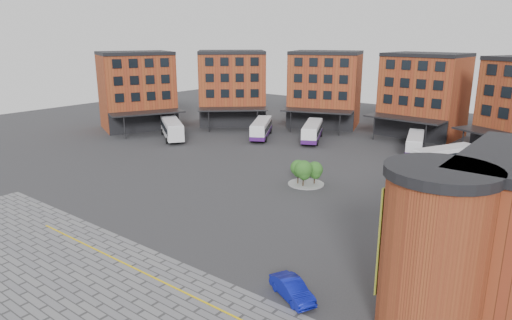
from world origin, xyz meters
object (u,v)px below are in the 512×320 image
Objects in this scene: bus_a at (172,128)px; blue_car at (292,289)px; bus_e at (445,156)px; bus_b at (261,128)px; bus_c at (312,131)px; tree_island at (306,171)px; bus_d at (415,143)px.

blue_car is (44.58, -29.06, -1.28)m from bus_a.
bus_e is at bearing 27.61° from blue_car.
blue_car is at bearing -79.95° from bus_b.
bus_c is at bearing -161.09° from bus_e.
bus_a is (-32.25, 7.61, 0.14)m from tree_island.
bus_a is at bearing 82.39° from blue_car.
tree_island is at bearing -118.22° from bus_d.
bus_d is at bearing -15.98° from bus_c.
bus_a is 40.51m from bus_d.
bus_d is (4.79, 24.03, -0.28)m from tree_island.
bus_b is at bearing 176.74° from bus_d.
tree_island is at bearing 55.39° from blue_car.
bus_a is 24.48m from bus_c.
bus_e is 2.44× the size of blue_car.
bus_e is at bearing -32.35° from bus_c.
bus_a is at bearing -139.66° from bus_e.
bus_a is 53.22m from blue_car.
bus_c is (8.38, 3.47, 0.00)m from bus_b.
tree_island is 24.50m from bus_d.
tree_island reaches higher than bus_e.
bus_a reaches higher than bus_b.
bus_d is (16.79, 2.66, -0.14)m from bus_c.
bus_c is at bearing 119.32° from tree_island.
bus_e reaches higher than blue_car.
bus_c is 17.00m from bus_d.
tree_island is 27.12m from bus_b.
bus_a is 1.03× the size of bus_b.
blue_car is (32.71, -39.34, -0.99)m from bus_b.
bus_d is at bearing 78.72° from tree_island.
blue_car is at bearing -88.10° from bus_a.
blue_car is (7.54, -45.47, -0.85)m from bus_d.
bus_c is (-12.00, 21.37, -0.15)m from tree_island.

